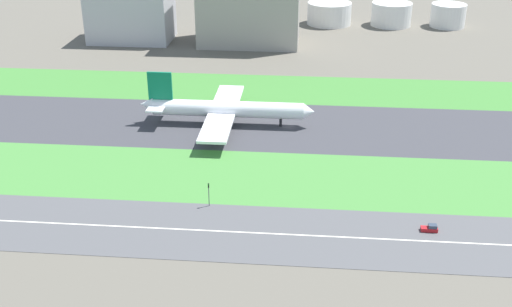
{
  "coord_description": "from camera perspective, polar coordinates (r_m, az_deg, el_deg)",
  "views": [
    {
      "loc": [
        6.4,
        -212.27,
        90.49
      ],
      "look_at": [
        -9.11,
        -36.5,
        6.0
      ],
      "focal_mm": 43.57,
      "sensor_mm": 36.0,
      "label": 1
    }
  ],
  "objects": [
    {
      "name": "airliner",
      "position": [
        230.45,
        -3.01,
        4.1
      ],
      "size": [
        65.0,
        56.0,
        19.7
      ],
      "color": "white",
      "rests_on": "runway"
    },
    {
      "name": "ground_plane",
      "position": [
        230.84,
        3.05,
        2.47
      ],
      "size": [
        800.0,
        800.0,
        0.0
      ],
      "primitive_type": "plane",
      "color": "#5B564C"
    },
    {
      "name": "traffic_light",
      "position": [
        177.02,
        -4.36,
        -3.63
      ],
      "size": [
        0.36,
        0.5,
        7.2
      ],
      "color": "#4C4C51",
      "rests_on": "highway"
    },
    {
      "name": "grass_median_south",
      "position": [
        193.78,
        2.57,
        -2.26
      ],
      "size": [
        280.0,
        36.0,
        0.1
      ],
      "primitive_type": "cube",
      "color": "#427F38",
      "rests_on": "ground_plane"
    },
    {
      "name": "fuel_tank_centre",
      "position": [
        383.54,
        12.31,
        12.4
      ],
      "size": [
        23.4,
        23.4,
        13.43
      ],
      "primitive_type": "cylinder",
      "color": "silver",
      "rests_on": "ground_plane"
    },
    {
      "name": "runway",
      "position": [
        230.82,
        3.05,
        2.48
      ],
      "size": [
        280.0,
        46.0,
        0.1
      ],
      "primitive_type": "cube",
      "color": "#38383D",
      "rests_on": "ground_plane"
    },
    {
      "name": "car_0",
      "position": [
        173.17,
        15.69,
        -6.63
      ],
      "size": [
        4.4,
        1.8,
        2.0
      ],
      "color": "#B2191E",
      "rests_on": "highway"
    },
    {
      "name": "terminal_building",
      "position": [
        348.87,
        -11.4,
        12.3
      ],
      "size": [
        43.2,
        28.94,
        26.46
      ],
      "primitive_type": "cube",
      "color": "#B2B2B7",
      "rests_on": "ground_plane"
    },
    {
      "name": "highway",
      "position": [
        166.18,
        2.04,
        -7.4
      ],
      "size": [
        280.0,
        28.0,
        0.1
      ],
      "primitive_type": "cube",
      "color": "#4C4C4F",
      "rests_on": "ground_plane"
    },
    {
      "name": "fuel_tank_east",
      "position": [
        388.99,
        17.21,
        12.03
      ],
      "size": [
        20.02,
        20.02,
        13.28
      ],
      "primitive_type": "cylinder",
      "color": "silver",
      "rests_on": "ground_plane"
    },
    {
      "name": "highway_centerline",
      "position": [
        166.15,
        2.04,
        -7.39
      ],
      "size": [
        266.0,
        0.5,
        0.01
      ],
      "primitive_type": "cube",
      "color": "silver",
      "rests_on": "highway"
    },
    {
      "name": "grass_median_north",
      "position": [
        269.0,
        3.4,
        5.89
      ],
      "size": [
        280.0,
        36.0,
        0.1
      ],
      "primitive_type": "cube",
      "color": "#3D7A33",
      "rests_on": "ground_plane"
    },
    {
      "name": "fuel_tank_west",
      "position": [
        380.82,
        6.74,
        12.66
      ],
      "size": [
        25.94,
        25.94,
        12.84
      ],
      "primitive_type": "cylinder",
      "color": "silver",
      "rests_on": "ground_plane"
    }
  ]
}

